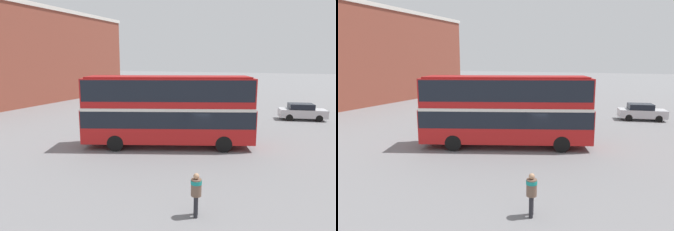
# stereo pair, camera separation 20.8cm
# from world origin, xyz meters

# --- Properties ---
(ground_plane) EXTENTS (240.00, 240.00, 0.00)m
(ground_plane) POSITION_xyz_m (0.00, 0.00, 0.00)
(ground_plane) COLOR slate
(building_row_left) EXTENTS (9.94, 38.37, 12.69)m
(building_row_left) POSITION_xyz_m (-28.94, 10.38, 6.35)
(building_row_left) COLOR brown
(building_row_left) RESTS_ON ground_plane
(double_decker_bus) EXTENTS (11.30, 6.43, 4.73)m
(double_decker_bus) POSITION_xyz_m (-1.70, -0.57, 2.71)
(double_decker_bus) COLOR red
(double_decker_bus) RESTS_ON ground_plane
(pedestrian_foreground) EXTENTS (0.50, 0.50, 1.69)m
(pedestrian_foreground) POSITION_xyz_m (2.85, -8.62, 1.04)
(pedestrian_foreground) COLOR #232328
(pedestrian_foreground) RESTS_ON ground_plane
(parked_car_kerb_near) EXTENTS (4.57, 2.66, 1.59)m
(parked_car_kerb_near) POSITION_xyz_m (6.73, 12.93, 0.80)
(parked_car_kerb_near) COLOR silver
(parked_car_kerb_near) RESTS_ON ground_plane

